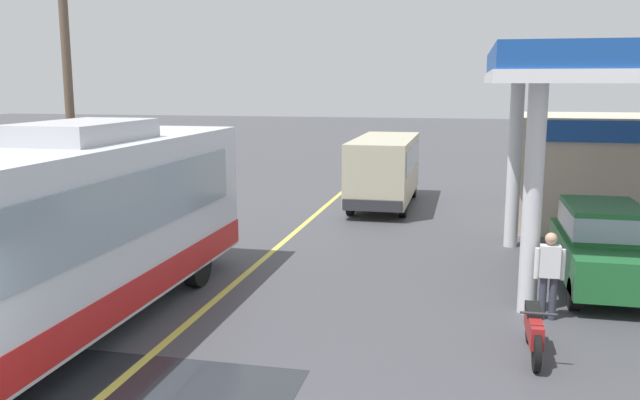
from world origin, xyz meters
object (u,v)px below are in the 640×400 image
object	(u,v)px
car_at_pump	(602,242)
coach_bus_main	(57,241)
motorcycle_parked_forecourt	(534,329)
pedestrian_near_pump	(549,271)
minibus_opposing_lane	(385,165)

from	to	relation	value
car_at_pump	coach_bus_main	bearing A→B (deg)	-152.37
motorcycle_parked_forecourt	pedestrian_near_pump	size ratio (longest dim) A/B	1.08
pedestrian_near_pump	motorcycle_parked_forecourt	bearing A→B (deg)	-102.84
coach_bus_main	minibus_opposing_lane	distance (m)	14.38
car_at_pump	minibus_opposing_lane	world-z (taller)	minibus_opposing_lane
coach_bus_main	minibus_opposing_lane	size ratio (longest dim) A/B	1.80
minibus_opposing_lane	coach_bus_main	bearing A→B (deg)	-105.58
minibus_opposing_lane	motorcycle_parked_forecourt	world-z (taller)	minibus_opposing_lane
car_at_pump	pedestrian_near_pump	bearing A→B (deg)	-120.32
motorcycle_parked_forecourt	minibus_opposing_lane	bearing A→B (deg)	107.40
coach_bus_main	motorcycle_parked_forecourt	distance (m)	8.06
motorcycle_parked_forecourt	car_at_pump	bearing A→B (deg)	66.91
pedestrian_near_pump	car_at_pump	bearing A→B (deg)	59.68
car_at_pump	pedestrian_near_pump	xyz separation A→B (m)	(-1.32, -2.26, -0.08)
car_at_pump	pedestrian_near_pump	world-z (taller)	car_at_pump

